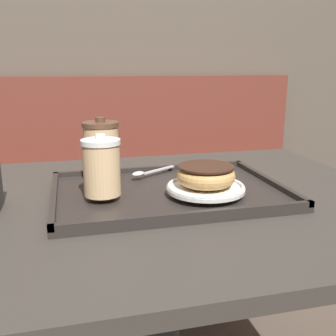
{
  "coord_description": "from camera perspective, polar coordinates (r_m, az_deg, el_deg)",
  "views": [
    {
      "loc": [
        -0.19,
        -0.81,
        1.04
      ],
      "look_at": [
        0.01,
        0.01,
        0.82
      ],
      "focal_mm": 42.0,
      "sensor_mm": 36.0,
      "label": 1
    }
  ],
  "objects": [
    {
      "name": "wall_behind",
      "position": [
        1.93,
        -8.86,
        19.06
      ],
      "size": [
        8.0,
        0.05,
        2.4
      ],
      "color": "brown",
      "rests_on": "ground_plane"
    },
    {
      "name": "booth_bench",
      "position": [
        1.84,
        -6.56,
        -8.76
      ],
      "size": [
        1.71,
        0.44,
        1.0
      ],
      "color": "brown",
      "rests_on": "ground_plane"
    },
    {
      "name": "cafe_table",
      "position": [
        0.95,
        -0.76,
        -13.61
      ],
      "size": [
        1.08,
        0.83,
        0.76
      ],
      "color": "#38332D",
      "rests_on": "ground_plane"
    },
    {
      "name": "serving_tray",
      "position": [
        0.89,
        0.0,
        -3.53
      ],
      "size": [
        0.51,
        0.36,
        0.02
      ],
      "color": "#282321",
      "rests_on": "cafe_table"
    },
    {
      "name": "coffee_cup_front",
      "position": [
        0.82,
        -9.61,
        0.15
      ],
      "size": [
        0.08,
        0.08,
        0.13
      ],
      "color": "#E0B784",
      "rests_on": "serving_tray"
    },
    {
      "name": "coffee_cup_rear",
      "position": [
        0.92,
        -9.62,
        2.4
      ],
      "size": [
        0.08,
        0.08,
        0.15
      ],
      "color": "#E0B784",
      "rests_on": "serving_tray"
    },
    {
      "name": "plate_with_chocolate_donut",
      "position": [
        0.85,
        5.48,
        -2.81
      ],
      "size": [
        0.17,
        0.17,
        0.01
      ],
      "color": "white",
      "rests_on": "serving_tray"
    },
    {
      "name": "donut_chocolate_glazed",
      "position": [
        0.84,
        5.53,
        -1.0
      ],
      "size": [
        0.13,
        0.13,
        0.04
      ],
      "color": "tan",
      "rests_on": "plate_with_chocolate_donut"
    },
    {
      "name": "spoon",
      "position": [
        0.98,
        -3.46,
        -0.67
      ],
      "size": [
        0.13,
        0.09,
        0.01
      ],
      "rotation": [
        0.0,
        0.0,
        3.7
      ],
      "color": "silver",
      "rests_on": "serving_tray"
    }
  ]
}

